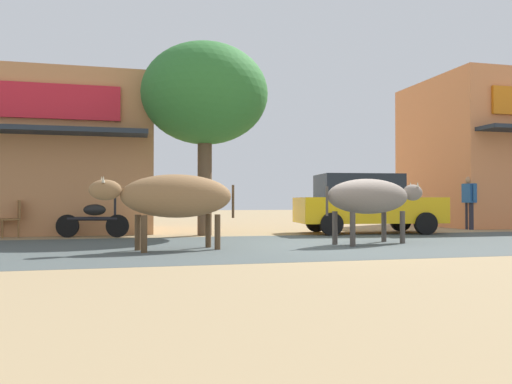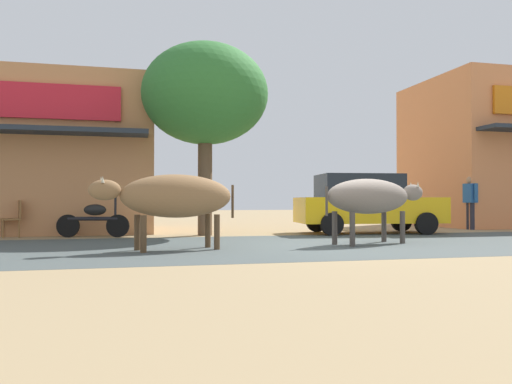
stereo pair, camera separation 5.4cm
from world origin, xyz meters
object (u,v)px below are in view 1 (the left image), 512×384
(cow_far_dark, at_px, (371,197))
(roadside_tree, at_px, (205,95))
(parked_hatchback_car, at_px, (365,203))
(pedestrian_by_shop, at_px, (469,198))
(cow_near_brown, at_px, (175,197))
(cafe_chair_near_tree, at_px, (13,217))
(parked_motorcycle, at_px, (94,219))

(cow_far_dark, bearing_deg, roadside_tree, 130.37)
(parked_hatchback_car, bearing_deg, pedestrian_by_shop, 13.00)
(parked_hatchback_car, relative_size, pedestrian_by_shop, 2.46)
(cow_far_dark, height_order, pedestrian_by_shop, pedestrian_by_shop)
(roadside_tree, xyz_separation_m, cow_near_brown, (-1.11, -3.90, -2.72))
(cow_near_brown, xyz_separation_m, pedestrian_by_shop, (9.62, 4.56, 0.01))
(cafe_chair_near_tree, bearing_deg, roadside_tree, -4.46)
(pedestrian_by_shop, xyz_separation_m, cafe_chair_near_tree, (-13.22, -0.29, -0.47))
(roadside_tree, distance_m, cow_far_dark, 5.37)
(cow_near_brown, height_order, pedestrian_by_shop, pedestrian_by_shop)
(roadside_tree, xyz_separation_m, parked_hatchback_car, (4.47, -0.27, -2.86))
(roadside_tree, bearing_deg, parked_motorcycle, -177.73)
(cow_far_dark, bearing_deg, pedestrian_by_shop, 37.32)
(cow_far_dark, bearing_deg, cow_near_brown, -174.86)
(roadside_tree, xyz_separation_m, cafe_chair_near_tree, (-4.71, 0.37, -3.19))
(parked_motorcycle, distance_m, pedestrian_by_shop, 11.32)
(cow_far_dark, distance_m, pedestrian_by_shop, 6.92)
(pedestrian_by_shop, height_order, cafe_chair_near_tree, pedestrian_by_shop)
(parked_hatchback_car, distance_m, cow_near_brown, 6.66)
(roadside_tree, distance_m, cafe_chair_near_tree, 5.70)
(cow_near_brown, height_order, cafe_chair_near_tree, cow_near_brown)
(parked_motorcycle, height_order, cow_near_brown, cow_near_brown)
(parked_motorcycle, bearing_deg, cafe_chair_near_tree, 166.12)
(roadside_tree, relative_size, cow_near_brown, 1.89)
(parked_hatchback_car, bearing_deg, cow_far_dark, -114.15)
(cow_far_dark, relative_size, pedestrian_by_shop, 1.63)
(pedestrian_by_shop, bearing_deg, cow_near_brown, -154.61)
(parked_motorcycle, relative_size, cow_far_dark, 0.65)
(roadside_tree, relative_size, parked_hatchback_car, 1.22)
(parked_hatchback_car, relative_size, parked_motorcycle, 2.34)
(roadside_tree, relative_size, cow_far_dark, 1.85)
(cow_near_brown, distance_m, cow_far_dark, 4.13)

